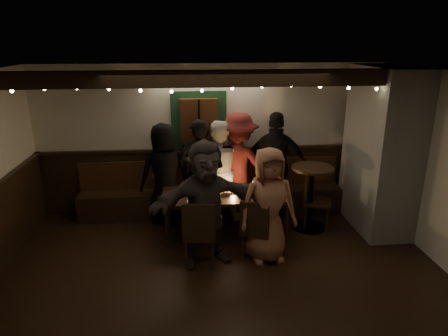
{
  "coord_description": "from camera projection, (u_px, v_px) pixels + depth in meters",
  "views": [
    {
      "loc": [
        -0.43,
        -4.34,
        3.0
      ],
      "look_at": [
        0.15,
        1.6,
        1.05
      ],
      "focal_mm": 32.0,
      "sensor_mm": 36.0,
      "label": 1
    }
  ],
  "objects": [
    {
      "name": "room",
      "position": [
        284.0,
        168.0,
        6.18
      ],
      "size": [
        6.02,
        5.01,
        2.62
      ],
      "color": "black",
      "rests_on": "ground"
    },
    {
      "name": "dining_table",
      "position": [
        225.0,
        197.0,
        6.21
      ],
      "size": [
        1.95,
        0.84,
        0.84
      ],
      "color": "black",
      "rests_on": "ground"
    },
    {
      "name": "chair_near_left",
      "position": [
        200.0,
        230.0,
        5.34
      ],
      "size": [
        0.48,
        0.48,
        0.97
      ],
      "color": "black",
      "rests_on": "ground"
    },
    {
      "name": "chair_near_right",
      "position": [
        256.0,
        227.0,
        5.52
      ],
      "size": [
        0.54,
        0.54,
        0.9
      ],
      "color": "black",
      "rests_on": "ground"
    },
    {
      "name": "chair_end",
      "position": [
        312.0,
        196.0,
        6.52
      ],
      "size": [
        0.56,
        0.56,
        0.96
      ],
      "color": "black",
      "rests_on": "ground"
    },
    {
      "name": "high_top",
      "position": [
        311.0,
        190.0,
        6.42
      ],
      "size": [
        0.66,
        0.66,
        1.06
      ],
      "color": "black",
      "rests_on": "ground"
    },
    {
      "name": "person_a",
      "position": [
        165.0,
        173.0,
        6.65
      ],
      "size": [
        0.95,
        0.75,
        1.7
      ],
      "primitive_type": "imported",
      "rotation": [
        0.0,
        0.0,
        3.43
      ],
      "color": "black",
      "rests_on": "ground"
    },
    {
      "name": "person_b",
      "position": [
        199.0,
        170.0,
        6.71
      ],
      "size": [
        0.72,
        0.57,
        1.76
      ],
      "primitive_type": "imported",
      "rotation": [
        0.0,
        0.0,
        3.39
      ],
      "color": "black",
      "rests_on": "ground"
    },
    {
      "name": "person_c",
      "position": [
        218.0,
        171.0,
        6.75
      ],
      "size": [
        0.88,
        0.71,
        1.72
      ],
      "primitive_type": "imported",
      "rotation": [
        0.0,
        0.0,
        3.07
      ],
      "color": "beige",
      "rests_on": "ground"
    },
    {
      "name": "person_d",
      "position": [
        238.0,
        165.0,
        6.84
      ],
      "size": [
        1.34,
        1.01,
        1.83
      ],
      "primitive_type": "imported",
      "rotation": [
        0.0,
        0.0,
        2.82
      ],
      "color": "#581918",
      "rests_on": "ground"
    },
    {
      "name": "person_e",
      "position": [
        276.0,
        165.0,
        6.87
      ],
      "size": [
        1.14,
        0.64,
        1.83
      ],
      "primitive_type": "imported",
      "rotation": [
        0.0,
        0.0,
        2.95
      ],
      "color": "black",
      "rests_on": "ground"
    },
    {
      "name": "person_f",
      "position": [
        206.0,
        203.0,
        5.36
      ],
      "size": [
        1.71,
        0.92,
        1.76
      ],
      "primitive_type": "imported",
      "rotation": [
        0.0,
        0.0,
        0.26
      ],
      "color": "#3A302D",
      "rests_on": "ground"
    },
    {
      "name": "person_g",
      "position": [
        268.0,
        205.0,
        5.46
      ],
      "size": [
        0.86,
        0.62,
        1.63
      ],
      "primitive_type": "imported",
      "rotation": [
        0.0,
        0.0,
        0.13
      ],
      "color": "#A7674B",
      "rests_on": "ground"
    }
  ]
}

